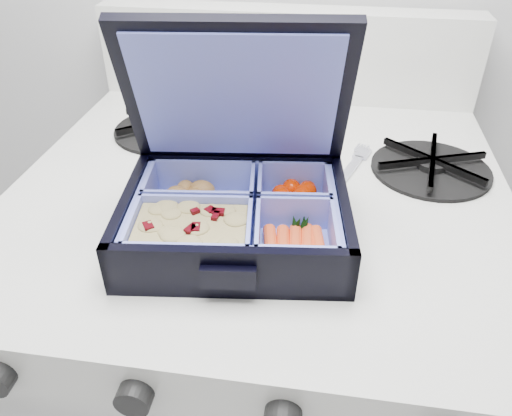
% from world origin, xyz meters
% --- Properties ---
extents(stove, '(0.67, 0.67, 1.00)m').
position_xyz_m(stove, '(-0.11, 1.65, 0.50)').
color(stove, white).
rests_on(stove, floor).
extents(bento_box, '(0.27, 0.22, 0.06)m').
position_xyz_m(bento_box, '(-0.12, 1.50, 1.03)').
color(bento_box, black).
rests_on(bento_box, stove).
extents(burner_grate, '(0.21, 0.21, 0.02)m').
position_xyz_m(burner_grate, '(0.12, 1.70, 1.01)').
color(burner_grate, black).
rests_on(burner_grate, stove).
extents(burner_grate_rear, '(0.22, 0.22, 0.02)m').
position_xyz_m(burner_grate_rear, '(-0.29, 1.76, 1.01)').
color(burner_grate_rear, black).
rests_on(burner_grate_rear, stove).
extents(fork, '(0.09, 0.18, 0.01)m').
position_xyz_m(fork, '(-0.00, 1.65, 1.01)').
color(fork, silver).
rests_on(fork, stove).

